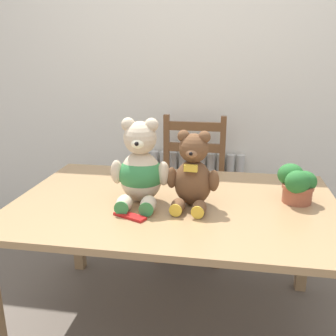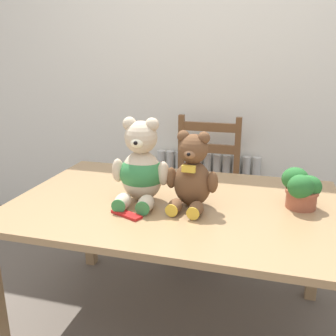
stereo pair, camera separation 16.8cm
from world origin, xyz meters
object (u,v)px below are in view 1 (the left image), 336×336
Objects in this scene: wooden_chair_behind at (191,188)px; chocolate_bar at (130,216)px; teddy_bear_left at (140,170)px; teddy_bear_right at (193,174)px; potted_plant at (297,184)px.

chocolate_bar is (-0.15, -1.05, 0.25)m from wooden_chair_behind.
teddy_bear_left is 0.23m from chocolate_bar.
wooden_chair_behind is at bearing -80.41° from teddy_bear_right.
wooden_chair_behind is at bearing 126.49° from potted_plant.
wooden_chair_behind is 1.09m from chocolate_bar.
potted_plant reaches higher than chocolate_bar.
teddy_bear_right is 1.93× the size of potted_plant.
teddy_bear_left is at bearing 2.81° from teddy_bear_right.
wooden_chair_behind is 6.43× the size of chocolate_bar.
wooden_chair_behind is at bearing -102.56° from teddy_bear_left.
teddy_bear_left is 2.66× the size of chocolate_bar.
teddy_bear_right reaches higher than wooden_chair_behind.
teddy_bear_left is 1.14× the size of teddy_bear_right.
teddy_bear_left is at bearing 88.22° from chocolate_bar.
teddy_bear_right is 0.33m from chocolate_bar.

